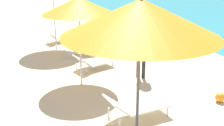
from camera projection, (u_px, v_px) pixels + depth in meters
name	position (u px, v px, depth m)	size (l,w,h in m)	color
umbrella_second	(140.00, 18.00, 4.07)	(2.38, 2.38, 2.85)	#4C4C51
lounger_second_shoreside	(137.00, 105.00, 6.17)	(1.47, 0.66, 0.61)	white
umbrella_third	(79.00, 6.00, 7.46)	(2.01, 2.01, 2.51)	silver
lounger_third_shoreside	(94.00, 61.00, 9.23)	(1.39, 0.95, 0.51)	white
lounger_farthest_shoreside	(60.00, 37.00, 12.42)	(1.37, 0.87, 0.55)	white
lounger_farthest_inland	(82.00, 48.00, 10.56)	(1.57, 0.73, 0.61)	white
person_walking_far	(142.00, 45.00, 8.19)	(0.41, 0.41, 1.68)	#262628
cooler_box	(108.00, 31.00, 13.91)	(0.42, 0.56, 0.31)	#338C59
beach_ball	(220.00, 97.00, 6.95)	(0.25, 0.25, 0.25)	orange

